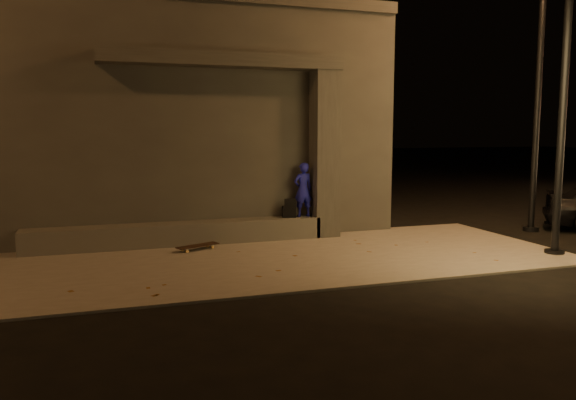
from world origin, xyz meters
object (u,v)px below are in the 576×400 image
object	(u,v)px
skateboard	(198,246)
street_lamp_0	(567,43)
skateboarder	(303,190)
backpack	(289,211)
column	(325,154)

from	to	relation	value
skateboard	street_lamp_0	xyz separation A→B (m)	(6.42, -2.42, 3.82)
skateboarder	skateboard	distance (m)	2.69
skateboarder	street_lamp_0	world-z (taller)	street_lamp_0
skateboard	street_lamp_0	size ratio (longest dim) A/B	0.13
backpack	skateboard	distance (m)	2.26
backpack	column	bearing A→B (deg)	11.24
skateboarder	backpack	world-z (taller)	skateboarder
skateboard	street_lamp_0	distance (m)	7.85
backpack	skateboard	world-z (taller)	backpack
skateboarder	skateboard	bearing A→B (deg)	9.31
column	skateboard	size ratio (longest dim) A/B	4.03
column	street_lamp_0	distance (m)	5.10
street_lamp_0	backpack	bearing A→B (deg)	144.57
backpack	street_lamp_0	world-z (taller)	street_lamp_0
column	skateboard	xyz separation A→B (m)	(-2.93, -0.65, -1.72)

